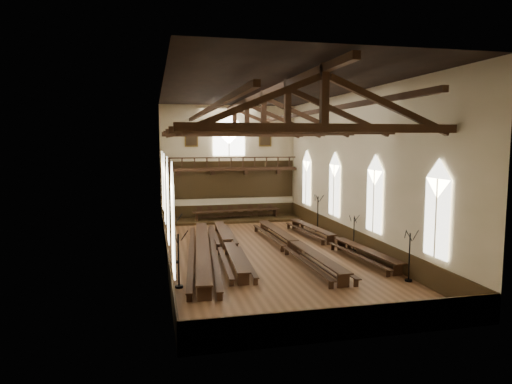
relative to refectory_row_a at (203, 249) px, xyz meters
The scene contains 21 objects.
ground 4.03m from the refectory_row_a, 13.80° to the left, with size 26.00×26.00×0.00m, color brown.
room_walls 7.10m from the refectory_row_a, 13.80° to the left, with size 26.00×26.00×26.00m.
wainscot_band 3.99m from the refectory_row_a, 13.80° to the left, with size 12.00×26.00×1.20m.
side_windows 5.09m from the refectory_row_a, 13.80° to the left, with size 11.85×19.80×4.50m.
end_window 15.84m from the refectory_row_a, 74.38° to the left, with size 2.80×0.12×3.80m.
minstrels_gallery 14.54m from the refectory_row_a, 74.12° to the left, with size 11.80×1.24×3.70m.
portraits 15.79m from the refectory_row_a, 74.38° to the left, with size 7.75×0.09×1.45m.
roof_trusses 8.61m from the refectory_row_a, 13.80° to the left, with size 11.70×25.70×2.80m.
refectory_row_a is the anchor object (origin of this frame).
refectory_row_b 2.21m from the refectory_row_a, 37.99° to the left, with size 1.80×14.09×0.71m.
refectory_row_c 5.67m from the refectory_row_a, ahead, with size 1.78×14.63×0.77m.
refectory_row_d 8.82m from the refectory_row_a, ahead, with size 2.03×14.11×0.71m.
dais 13.08m from the refectory_row_a, 70.89° to the left, with size 11.40×2.98×0.20m, color #33220F.
high_table 13.07m from the refectory_row_a, 70.89° to the left, with size 7.70×1.60×0.72m.
high_chairs 13.79m from the refectory_row_a, 71.91° to the left, with size 6.76×0.47×1.02m.
candelabrum_left_near 5.27m from the refectory_row_a, 108.58° to the right, with size 0.77×0.83×2.74m.
candelabrum_left_mid 1.78m from the refectory_row_a, 162.99° to the right, with size 0.76×0.87×2.85m.
candelabrum_left_far 8.48m from the refectory_row_a, 101.41° to the left, with size 0.78×0.79×2.64m.
candelabrum_right_near 11.45m from the refectory_row_a, 34.61° to the right, with size 0.73×0.78×2.56m.
candelabrum_right_mid 9.42m from the refectory_row_a, ahead, with size 0.69×0.66×2.28m.
candelabrum_right_far 11.30m from the refectory_row_a, 33.50° to the left, with size 0.76×0.88×2.85m.
Camera 1 is at (-6.62, -27.09, 6.90)m, focal length 32.00 mm.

